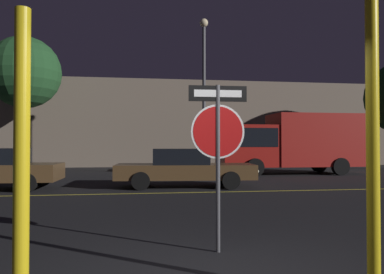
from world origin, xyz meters
name	(u,v)px	position (x,y,z in m)	size (l,w,h in m)	color
road_center_stripe	(160,193)	(0.00, 7.69, 0.00)	(43.66, 0.12, 0.01)	gold
stop_sign	(218,134)	(0.42, 1.32, 1.65)	(0.82, 0.06, 2.32)	#4C4C51
yellow_pole_left	(22,166)	(-1.65, -0.51, 1.32)	(0.13, 0.13, 2.64)	yellow
yellow_pole_right	(373,132)	(1.51, -0.54, 1.61)	(0.12, 0.12, 3.23)	yellow
passing_car_3	(184,168)	(0.92, 9.17, 0.67)	(4.96, 2.07, 1.34)	brown
delivery_truck	(289,142)	(6.83, 14.10, 1.61)	(7.16, 2.45, 3.01)	maroon
street_lamp	(204,80)	(2.45, 13.83, 4.58)	(0.41, 0.41, 7.55)	#4C4C51
tree_0	(24,73)	(-7.07, 18.47, 5.55)	(4.06, 4.06, 7.60)	#422D1E
building_backdrop	(180,124)	(2.27, 22.78, 2.93)	(31.06, 3.36, 5.87)	#7A6B5B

